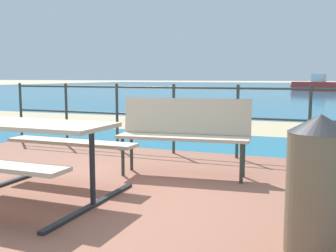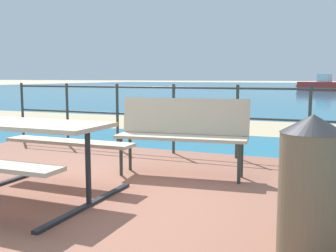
{
  "view_description": "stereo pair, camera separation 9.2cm",
  "coord_description": "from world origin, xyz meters",
  "px_view_note": "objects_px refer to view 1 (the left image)",
  "views": [
    {
      "loc": [
        2.16,
        -3.31,
        1.23
      ],
      "look_at": [
        -0.12,
        2.45,
        0.47
      ],
      "focal_mm": 42.67,
      "sensor_mm": 36.0,
      "label": 1
    },
    {
      "loc": [
        2.25,
        -3.27,
        1.23
      ],
      "look_at": [
        -0.12,
        2.45,
        0.47
      ],
      "focal_mm": 42.67,
      "sensor_mm": 36.0,
      "label": 2
    }
  ],
  "objects_px": {
    "park_bench": "(184,129)",
    "boat_mid": "(314,85)",
    "trash_bin": "(318,184)",
    "picnic_table": "(34,141)"
  },
  "relations": [
    {
      "from": "picnic_table",
      "to": "park_bench",
      "type": "relative_size",
      "value": 0.96
    },
    {
      "from": "park_bench",
      "to": "trash_bin",
      "type": "relative_size",
      "value": 1.71
    },
    {
      "from": "park_bench",
      "to": "boat_mid",
      "type": "bearing_deg",
      "value": 82.36
    },
    {
      "from": "park_bench",
      "to": "trash_bin",
      "type": "distance_m",
      "value": 2.29
    },
    {
      "from": "picnic_table",
      "to": "park_bench",
      "type": "bearing_deg",
      "value": 54.69
    },
    {
      "from": "picnic_table",
      "to": "trash_bin",
      "type": "height_order",
      "value": "trash_bin"
    },
    {
      "from": "picnic_table",
      "to": "boat_mid",
      "type": "relative_size",
      "value": 0.34
    },
    {
      "from": "park_bench",
      "to": "boat_mid",
      "type": "relative_size",
      "value": 0.36
    },
    {
      "from": "trash_bin",
      "to": "park_bench",
      "type": "bearing_deg",
      "value": 132.04
    },
    {
      "from": "picnic_table",
      "to": "trash_bin",
      "type": "relative_size",
      "value": 1.64
    }
  ]
}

